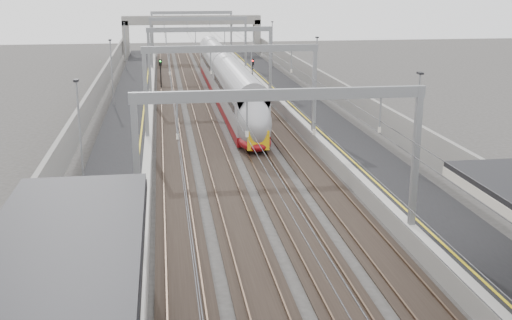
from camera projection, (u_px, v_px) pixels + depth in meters
name	position (u px, v px, depth m)	size (l,w,h in m)	color
platform_left	(127.00, 134.00, 50.30)	(4.00, 120.00, 1.00)	black
platform_right	(325.00, 128.00, 52.55)	(4.00, 120.00, 1.00)	black
tracks	(228.00, 137.00, 51.55)	(11.40, 140.00, 0.20)	black
overhead_line	(219.00, 52.00, 56.22)	(13.00, 140.00, 6.60)	gray
overbridge	(192.00, 26.00, 102.56)	(22.00, 2.20, 6.90)	gray
wall_left	(84.00, 122.00, 49.56)	(0.30, 120.00, 3.20)	gray
wall_right	(363.00, 114.00, 52.70)	(0.30, 120.00, 3.20)	gray
train	(227.00, 85.00, 65.35)	(2.51, 45.66, 3.97)	maroon
signal_green	(161.00, 68.00, 74.14)	(0.32, 0.32, 3.48)	black
signal_red_near	(235.00, 70.00, 72.98)	(0.32, 0.32, 3.48)	black
signal_red_far	(253.00, 68.00, 74.51)	(0.32, 0.32, 3.48)	black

